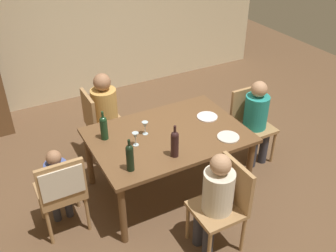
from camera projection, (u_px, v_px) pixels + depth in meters
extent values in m
plane|color=brown|center=(168.00, 187.00, 4.48)|extent=(10.00, 10.00, 0.00)
cube|color=beige|center=(82.00, 13.00, 5.82)|extent=(6.40, 0.12, 2.70)
cube|color=brown|center=(168.00, 135.00, 4.09)|extent=(1.65, 1.14, 0.04)
cylinder|color=brown|center=(123.00, 215.00, 3.62)|extent=(0.07, 0.07, 0.71)
cylinder|color=brown|center=(249.00, 168.00, 4.23)|extent=(0.07, 0.07, 0.71)
cylinder|color=brown|center=(89.00, 159.00, 4.36)|extent=(0.07, 0.07, 0.71)
cylinder|color=brown|center=(201.00, 125.00, 4.97)|extent=(0.07, 0.07, 0.71)
cylinder|color=#A87F51|center=(273.00, 147.00, 4.78)|extent=(0.04, 0.04, 0.44)
cylinder|color=#A87F51|center=(249.00, 156.00, 4.63)|extent=(0.04, 0.04, 0.44)
cylinder|color=#A87F51|center=(254.00, 133.00, 5.07)|extent=(0.04, 0.04, 0.44)
cylinder|color=#A87F51|center=(230.00, 140.00, 4.91)|extent=(0.04, 0.04, 0.44)
cube|color=#A87F51|center=(254.00, 128.00, 4.72)|extent=(0.44, 0.44, 0.04)
cube|color=#A87F51|center=(246.00, 104.00, 4.74)|extent=(0.44, 0.04, 0.44)
cylinder|color=#A87F51|center=(209.00, 250.00, 3.44)|extent=(0.04, 0.04, 0.44)
cylinder|color=#A87F51|center=(188.00, 222.00, 3.73)|extent=(0.04, 0.04, 0.44)
cylinder|color=#A87F51|center=(243.00, 234.00, 3.60)|extent=(0.04, 0.04, 0.44)
cylinder|color=#A87F51|center=(220.00, 209.00, 3.88)|extent=(0.04, 0.04, 0.44)
cube|color=#A87F51|center=(216.00, 210.00, 3.53)|extent=(0.44, 0.44, 0.04)
cube|color=#A87F51|center=(236.00, 183.00, 3.48)|extent=(0.04, 0.44, 0.44)
cylinder|color=#A87F51|center=(116.00, 129.00, 5.14)|extent=(0.04, 0.04, 0.44)
cylinder|color=#A87F51|center=(127.00, 143.00, 4.86)|extent=(0.04, 0.04, 0.44)
cylinder|color=#A87F51|center=(89.00, 136.00, 4.99)|extent=(0.04, 0.04, 0.44)
cylinder|color=#A87F51|center=(99.00, 152.00, 4.71)|extent=(0.04, 0.04, 0.44)
cube|color=#A87F51|center=(106.00, 124.00, 4.79)|extent=(0.44, 0.44, 0.04)
cube|color=#A87F51|center=(89.00, 111.00, 4.59)|extent=(0.04, 0.44, 0.44)
cylinder|color=#A87F51|center=(41.00, 203.00, 3.95)|extent=(0.04, 0.04, 0.44)
cylinder|color=#A87F51|center=(77.00, 191.00, 4.10)|extent=(0.04, 0.04, 0.44)
cylinder|color=#A87F51|center=(50.00, 227.00, 3.67)|extent=(0.04, 0.04, 0.44)
cylinder|color=#A87F51|center=(88.00, 214.00, 3.82)|extent=(0.04, 0.04, 0.44)
cube|color=#A87F51|center=(60.00, 190.00, 3.76)|extent=(0.44, 0.44, 0.04)
cube|color=#A87F51|center=(62.00, 184.00, 3.48)|extent=(0.44, 0.04, 0.44)
cube|color=beige|center=(62.00, 182.00, 3.47)|extent=(0.40, 0.07, 0.31)
cylinder|color=#33333D|center=(264.00, 147.00, 4.78)|extent=(0.11, 0.11, 0.46)
cylinder|color=#33333D|center=(253.00, 150.00, 4.71)|extent=(0.11, 0.11, 0.46)
cylinder|color=teal|center=(256.00, 113.00, 4.60)|extent=(0.29, 0.29, 0.44)
sphere|color=tan|center=(259.00, 89.00, 4.43)|extent=(0.19, 0.19, 0.19)
cylinder|color=#33333D|center=(208.00, 238.00, 3.54)|extent=(0.10, 0.10, 0.46)
cylinder|color=#33333D|center=(198.00, 226.00, 3.67)|extent=(0.10, 0.10, 0.46)
cylinder|color=beige|center=(218.00, 192.00, 3.42)|extent=(0.28, 0.28, 0.43)
sphere|color=tan|center=(221.00, 165.00, 3.25)|extent=(0.19, 0.19, 0.19)
cylinder|color=#33333D|center=(116.00, 133.00, 5.05)|extent=(0.11, 0.11, 0.46)
cylinder|color=#33333D|center=(121.00, 140.00, 4.91)|extent=(0.11, 0.11, 0.46)
cylinder|color=tan|center=(105.00, 108.00, 4.67)|extent=(0.31, 0.31, 0.48)
sphere|color=#996B4C|center=(102.00, 82.00, 4.48)|extent=(0.21, 0.21, 0.21)
cylinder|color=#33333D|center=(55.00, 203.00, 3.93)|extent=(0.08, 0.08, 0.46)
cylinder|color=#33333D|center=(67.00, 199.00, 3.98)|extent=(0.08, 0.08, 0.46)
cylinder|color=#475699|center=(58.00, 177.00, 3.67)|extent=(0.22, 0.22, 0.33)
sphere|color=#996B4C|center=(54.00, 158.00, 3.54)|extent=(0.14, 0.14, 0.14)
cylinder|color=black|center=(175.00, 146.00, 3.70)|extent=(0.08, 0.08, 0.23)
sphere|color=black|center=(175.00, 135.00, 3.63)|extent=(0.08, 0.08, 0.08)
cylinder|color=black|center=(175.00, 130.00, 3.60)|extent=(0.03, 0.03, 0.10)
cylinder|color=#19381E|center=(104.00, 130.00, 3.95)|extent=(0.08, 0.08, 0.21)
sphere|color=#19381E|center=(103.00, 120.00, 3.89)|extent=(0.08, 0.08, 0.08)
cylinder|color=#19381E|center=(103.00, 116.00, 3.86)|extent=(0.03, 0.03, 0.09)
cylinder|color=black|center=(130.00, 160.00, 3.51)|extent=(0.07, 0.07, 0.23)
sphere|color=black|center=(129.00, 149.00, 3.44)|extent=(0.07, 0.07, 0.07)
cylinder|color=black|center=(129.00, 144.00, 3.41)|extent=(0.03, 0.03, 0.09)
cylinder|color=silver|center=(136.00, 145.00, 3.91)|extent=(0.06, 0.06, 0.00)
cylinder|color=silver|center=(136.00, 142.00, 3.89)|extent=(0.01, 0.01, 0.07)
cone|color=silver|center=(135.00, 136.00, 3.85)|extent=(0.07, 0.07, 0.07)
cylinder|color=silver|center=(145.00, 134.00, 4.08)|extent=(0.06, 0.06, 0.00)
cylinder|color=silver|center=(145.00, 131.00, 4.06)|extent=(0.01, 0.01, 0.07)
cone|color=silver|center=(145.00, 125.00, 4.02)|extent=(0.07, 0.07, 0.07)
cylinder|color=white|center=(207.00, 117.00, 4.37)|extent=(0.24, 0.24, 0.01)
cylinder|color=silver|center=(228.00, 137.00, 4.02)|extent=(0.23, 0.23, 0.01)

